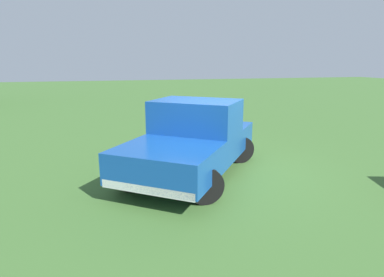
{
  "coord_description": "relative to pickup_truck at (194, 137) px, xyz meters",
  "views": [
    {
      "loc": [
        -2.56,
        -7.35,
        2.69
      ],
      "look_at": [
        -0.64,
        -0.13,
        0.9
      ],
      "focal_mm": 30.45,
      "sensor_mm": 36.0,
      "label": 1
    }
  ],
  "objects": [
    {
      "name": "ground_plane",
      "position": [
        0.57,
        0.04,
        -0.91
      ],
      "size": [
        80.0,
        80.0,
        0.0
      ],
      "primitive_type": "plane",
      "color": "#3D662D"
    },
    {
      "name": "pickup_truck",
      "position": [
        0.0,
        0.0,
        0.0
      ],
      "size": [
        4.22,
        4.72,
        1.78
      ],
      "rotation": [
        0.0,
        0.0,
        4.07
      ],
      "color": "black",
      "rests_on": "ground_plane"
    }
  ]
}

